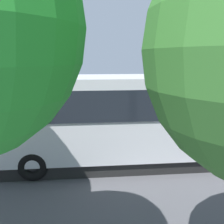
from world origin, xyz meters
name	(u,v)px	position (x,y,z in m)	size (l,w,h in m)	color
ground_plane	(129,132)	(0.00, 0.00, 0.00)	(80.00, 80.00, 0.00)	#4C4C51
tour_bus	(147,120)	(-0.21, 4.30, 1.65)	(11.53, 3.31, 3.25)	silver
spectator_far_left	(163,116)	(-1.52, 1.16, 1.08)	(0.58, 0.34, 1.81)	black
spectator_left	(144,120)	(-0.54, 1.51, 0.98)	(0.58, 0.35, 1.66)	#473823
spectator_centre	(117,118)	(0.74, 1.39, 1.05)	(0.57, 0.38, 1.76)	black
parked_motorcycle_silver	(174,134)	(-1.84, 2.14, 0.48)	(2.05, 0.58, 0.99)	black
stunt_motorcycle	(65,107)	(3.64, -1.68, 1.06)	(1.84, 0.61, 1.93)	black
traffic_cone	(100,122)	(1.60, -0.89, 0.30)	(0.34, 0.34, 0.63)	orange
bay_line_a	(189,127)	(-3.49, -0.75, 0.00)	(0.16, 4.87, 0.01)	white
bay_line_b	(143,128)	(-0.86, -0.75, 0.00)	(0.14, 3.56, 0.01)	white
bay_line_c	(97,128)	(1.77, -0.75, 0.00)	(0.15, 3.95, 0.01)	white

